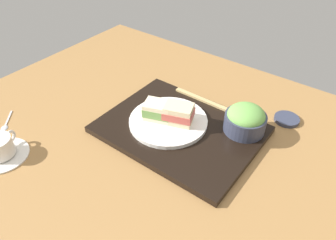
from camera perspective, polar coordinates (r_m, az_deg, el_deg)
ground_plane at (r=91.80cm, az=1.55°, el=-4.12°), size 140.00×100.00×3.00cm
serving_tray at (r=92.64cm, az=2.14°, el=-1.66°), size 43.77×33.16×1.80cm
sandwich_plate at (r=93.11cm, az=0.05°, el=-0.18°), size 22.78×22.78×1.20cm
sandwich_near at (r=90.36cm, az=1.88°, el=1.12°), size 9.82×8.44×5.54cm
sandwich_far at (r=91.90cm, az=-1.76°, el=1.70°), size 9.41×8.13×5.14cm
salad_bowl at (r=91.11cm, az=13.59°, el=0.11°), size 11.57×11.57×8.07cm
chopsticks_pair at (r=102.18cm, az=6.75°, el=3.36°), size 22.54×1.57×0.70cm
coffee_cup at (r=95.17cm, az=-27.67°, el=-4.58°), size 13.76×13.76×5.86cm
small_sauce_dish at (r=103.17cm, az=20.34°, el=0.14°), size 7.45×7.45×1.11cm
teaspoon at (r=106.67cm, az=-26.94°, el=-0.72°), size 7.57×7.87×0.80cm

